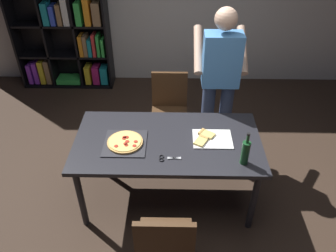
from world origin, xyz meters
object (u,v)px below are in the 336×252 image
Objects in this scene: chair_near_camera at (165,245)px; pepperoni_pizza_on_tray at (125,142)px; dining_table at (168,146)px; chair_far_side at (169,106)px; bookshelf at (62,25)px; wine_bottle at (245,152)px; person_serving_pizza at (220,79)px; kitchen_scissors at (166,158)px.

pepperoni_pizza_on_tray is (-0.39, 0.88, 0.25)m from chair_near_camera.
chair_far_side reaches higher than dining_table.
pepperoni_pizza_on_tray is (-0.39, -0.06, 0.09)m from dining_table.
wine_bottle is at bearing -49.88° from bookshelf.
wine_bottle is (0.65, -1.23, 0.36)m from chair_far_side.
chair_near_camera is at bearing -64.29° from bookshelf.
chair_far_side is at bearing 90.00° from chair_near_camera.
person_serving_pizza is (2.13, -1.66, 0.05)m from bookshelf.
bookshelf is at bearing 137.93° from chair_far_side.
kitchen_scissors is (-0.01, 0.68, 0.24)m from chair_near_camera.
kitchen_scissors is (-0.01, -0.25, 0.08)m from dining_table.
dining_table is at bearing 156.06° from wine_bottle.
dining_table is at bearing 8.78° from pepperoni_pizza_on_tray.
dining_table is 4.49× the size of pepperoni_pizza_on_tray.
dining_table is 1.92× the size of chair_far_side.
chair_far_side reaches higher than kitchen_scissors.
pepperoni_pizza_on_tray is 1.22× the size of wine_bottle.
bookshelf is (-1.60, 3.31, 0.44)m from chair_near_camera.
chair_near_camera reaches higher than dining_table.
pepperoni_pizza_on_tray reaches higher than kitchen_scissors.
bookshelf is (-1.60, 1.44, 0.44)m from chair_far_side.
wine_bottle reaches higher than kitchen_scissors.
chair_far_side is at bearing -42.07° from bookshelf.
person_serving_pizza is at bearing 72.23° from chair_near_camera.
person_serving_pizza is 1.14m from kitchen_scissors.
wine_bottle is 0.67m from kitchen_scissors.
pepperoni_pizza_on_tray is (1.21, -2.44, -0.18)m from bookshelf.
bookshelf is at bearing 130.12° from wine_bottle.
chair_near_camera is 0.73m from kitchen_scissors.
kitchen_scissors is at bearing -119.06° from person_serving_pizza.
wine_bottle is at bearing -83.15° from person_serving_pizza.
dining_table is at bearing -56.13° from bookshelf.
bookshelf is at bearing 116.41° from pepperoni_pizza_on_tray.
dining_table is at bearing 90.00° from chair_near_camera.
chair_near_camera reaches higher than pepperoni_pizza_on_tray.
chair_near_camera is at bearing -90.00° from dining_table.
wine_bottle is (0.65, -0.29, 0.19)m from dining_table.
bookshelf is 2.70m from person_serving_pizza.
pepperoni_pizza_on_tray is at bearing -63.59° from bookshelf.
person_serving_pizza reaches higher than pepperoni_pizza_on_tray.
wine_bottle is at bearing -12.48° from pepperoni_pizza_on_tray.
bookshelf is 3.49m from wine_bottle.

